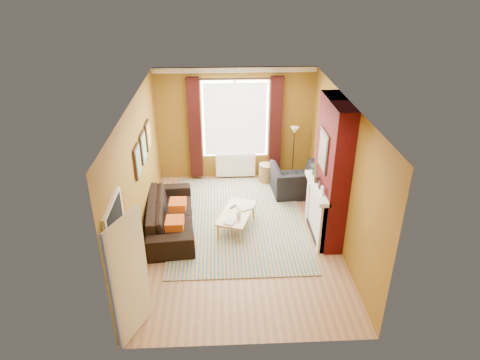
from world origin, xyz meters
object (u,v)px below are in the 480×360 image
(armchair, at_px, (296,181))
(coffee_table, at_px, (237,214))
(floor_lamp, at_px, (294,139))
(wicker_stool, at_px, (266,173))
(sofa, at_px, (171,215))

(armchair, xyz_separation_m, coffee_table, (-1.45, -1.37, -0.02))
(armchair, height_order, floor_lamp, floor_lamp)
(coffee_table, xyz_separation_m, wicker_stool, (0.83, 2.09, -0.10))
(armchair, distance_m, floor_lamp, 1.06)
(sofa, bearing_deg, wicker_stool, -52.02)
(armchair, xyz_separation_m, floor_lamp, (0.03, 0.72, 0.77))
(armchair, bearing_deg, wicker_stool, -53.24)
(floor_lamp, bearing_deg, sofa, -144.10)
(armchair, distance_m, wicker_stool, 0.96)
(floor_lamp, bearing_deg, coffee_table, -125.44)
(sofa, height_order, floor_lamp, floor_lamp)
(sofa, bearing_deg, armchair, -69.76)
(armchair, bearing_deg, sofa, 21.34)
(floor_lamp, bearing_deg, armchair, -92.47)
(sofa, distance_m, floor_lamp, 3.59)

